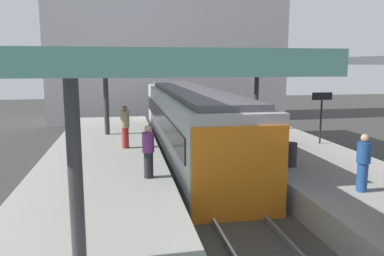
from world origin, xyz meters
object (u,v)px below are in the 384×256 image
object	(u,v)px
passenger_far_end	(125,126)
passenger_near_bench	(363,162)
litter_bin	(290,155)
passenger_mid_platform	(148,151)
commuter_train	(189,122)
platform_sign	(322,106)

from	to	relation	value
passenger_far_end	passenger_near_bench	bearing A→B (deg)	-46.77
litter_bin	passenger_mid_platform	bearing A→B (deg)	-174.29
commuter_train	passenger_mid_platform	bearing A→B (deg)	-110.88
platform_sign	passenger_near_bench	xyz separation A→B (m)	(-2.06, -6.03, -0.81)
commuter_train	litter_bin	size ratio (longest dim) A/B	19.71
commuter_train	platform_sign	xyz separation A→B (m)	(5.33, -2.28, 0.90)
commuter_train	passenger_mid_platform	world-z (taller)	commuter_train
platform_sign	passenger_near_bench	world-z (taller)	platform_sign
litter_bin	passenger_far_end	xyz separation A→B (m)	(-5.42, 3.85, 0.51)
passenger_near_bench	passenger_far_end	world-z (taller)	passenger_far_end
passenger_mid_platform	passenger_far_end	xyz separation A→B (m)	(-0.65, 4.33, 0.08)
litter_bin	passenger_far_end	distance (m)	6.67
litter_bin	passenger_near_bench	world-z (taller)	passenger_near_bench
platform_sign	passenger_mid_platform	bearing A→B (deg)	-153.85
commuter_train	passenger_mid_platform	xyz separation A→B (m)	(-2.30, -6.03, 0.10)
platform_sign	passenger_mid_platform	distance (m)	8.53
commuter_train	passenger_near_bench	bearing A→B (deg)	-68.53
passenger_mid_platform	passenger_far_end	bearing A→B (deg)	98.56
platform_sign	litter_bin	bearing A→B (deg)	-131.18
commuter_train	litter_bin	xyz separation A→B (m)	(2.47, -5.55, -0.33)
platform_sign	passenger_near_bench	size ratio (longest dim) A/B	1.40
passenger_near_bench	passenger_far_end	xyz separation A→B (m)	(-6.22, 6.62, 0.10)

